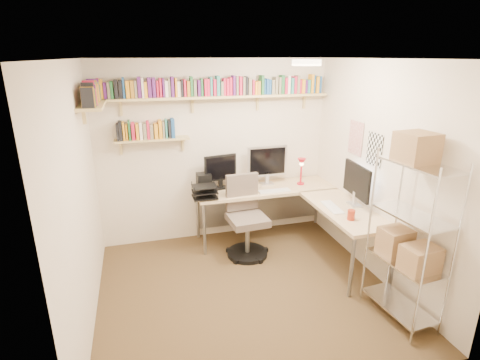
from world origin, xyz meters
name	(u,v)px	position (x,y,z in m)	size (l,w,h in m)	color
ground	(245,290)	(0.00, 0.00, 0.00)	(3.20, 3.20, 0.00)	#3F2E1B
room_shell	(247,158)	(0.00, 0.00, 1.55)	(3.24, 3.04, 2.52)	beige
wall_shelves	(185,98)	(-0.42, 1.30, 2.03)	(3.12, 1.09, 0.80)	#DCC37C
corner_desk	(276,194)	(0.70, 0.93, 0.76)	(2.06, 1.96, 1.34)	beige
office_chair	(246,222)	(0.24, 0.81, 0.45)	(0.56, 0.57, 1.07)	black
wire_rack	(410,218)	(1.36, -0.82, 1.08)	(0.42, 0.76, 1.89)	silver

